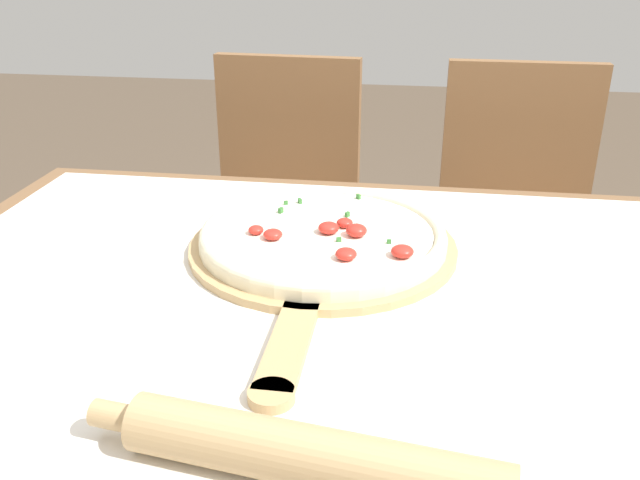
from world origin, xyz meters
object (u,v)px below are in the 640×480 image
object	(u,v)px
chair_left	(281,206)
chair_right	(515,219)
pizza_peel	(321,252)
pizza	(323,235)
rolling_pin	(313,457)

from	to	relation	value
chair_left	chair_right	distance (m)	0.60
pizza_peel	chair_left	bearing A→B (deg)	106.32
pizza_peel	chair_right	xyz separation A→B (m)	(0.38, 0.73, -0.22)
pizza_peel	chair_right	bearing A→B (deg)	62.23
pizza_peel	pizza	xyz separation A→B (m)	(0.00, 0.02, 0.02)
chair_left	pizza	bearing A→B (deg)	-69.93
pizza	chair_left	size ratio (longest dim) A/B	0.42
pizza	chair_left	xyz separation A→B (m)	(-0.21, 0.71, -0.24)
pizza	chair_right	world-z (taller)	chair_right
chair_left	chair_right	bearing A→B (deg)	3.34
pizza_peel	chair_right	size ratio (longest dim) A/B	0.67
chair_left	chair_right	xyz separation A→B (m)	(0.60, 0.00, 0.00)
pizza_peel	chair_left	xyz separation A→B (m)	(-0.21, 0.73, -0.22)
chair_right	pizza_peel	bearing A→B (deg)	-117.35
rolling_pin	chair_right	bearing A→B (deg)	74.62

